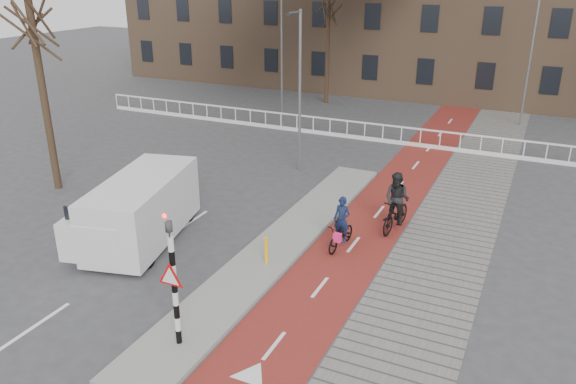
% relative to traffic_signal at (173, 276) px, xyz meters
% --- Properties ---
extents(ground, '(120.00, 120.00, 0.00)m').
position_rel_traffic_signal_xyz_m(ground, '(0.60, 2.02, -1.99)').
color(ground, '#38383A').
rests_on(ground, ground).
extents(bike_lane, '(2.50, 60.00, 0.01)m').
position_rel_traffic_signal_xyz_m(bike_lane, '(2.10, 12.02, -1.98)').
color(bike_lane, maroon).
rests_on(bike_lane, ground).
extents(sidewalk, '(3.00, 60.00, 0.01)m').
position_rel_traffic_signal_xyz_m(sidewalk, '(4.90, 12.02, -1.98)').
color(sidewalk, slate).
rests_on(sidewalk, ground).
extents(curb_island, '(1.80, 16.00, 0.12)m').
position_rel_traffic_signal_xyz_m(curb_island, '(-0.10, 6.02, -1.93)').
color(curb_island, gray).
rests_on(curb_island, ground).
extents(traffic_signal, '(0.80, 0.80, 3.68)m').
position_rel_traffic_signal_xyz_m(traffic_signal, '(0.00, 0.00, 0.00)').
color(traffic_signal, black).
rests_on(traffic_signal, curb_island).
extents(bollard, '(0.12, 0.12, 0.86)m').
position_rel_traffic_signal_xyz_m(bollard, '(0.10, 4.50, -1.44)').
color(bollard, '#F7B30D').
rests_on(bollard, curb_island).
extents(cyclist_near, '(0.77, 1.75, 1.80)m').
position_rel_traffic_signal_xyz_m(cyclist_near, '(1.79, 6.64, -1.38)').
color(cyclist_near, black).
rests_on(cyclist_near, bike_lane).
extents(cyclist_far, '(1.02, 2.07, 2.13)m').
position_rel_traffic_signal_xyz_m(cyclist_far, '(3.05, 8.73, -1.10)').
color(cyclist_far, black).
rests_on(cyclist_far, bike_lane).
extents(van, '(3.22, 5.50, 2.22)m').
position_rel_traffic_signal_xyz_m(van, '(-4.47, 4.37, -0.82)').
color(van, silver).
rests_on(van, ground).
extents(railing, '(28.00, 0.10, 0.99)m').
position_rel_traffic_signal_xyz_m(railing, '(-4.40, 19.02, -1.68)').
color(railing, silver).
rests_on(railing, ground).
extents(tree_left, '(0.30, 0.30, 8.02)m').
position_rel_traffic_signal_xyz_m(tree_left, '(-10.93, 6.73, 2.02)').
color(tree_left, black).
rests_on(tree_left, ground).
extents(tree_mid, '(0.28, 0.28, 7.17)m').
position_rel_traffic_signal_xyz_m(tree_mid, '(-6.55, 26.49, 1.59)').
color(tree_mid, black).
rests_on(tree_mid, ground).
extents(streetlight_near, '(0.12, 0.12, 7.08)m').
position_rel_traffic_signal_xyz_m(streetlight_near, '(-2.61, 13.09, 1.55)').
color(streetlight_near, slate).
rests_on(streetlight_near, ground).
extents(streetlight_left, '(0.12, 0.12, 8.25)m').
position_rel_traffic_signal_xyz_m(streetlight_left, '(-7.93, 22.33, 2.13)').
color(streetlight_left, slate).
rests_on(streetlight_left, ground).
extents(streetlight_right, '(0.12, 0.12, 7.84)m').
position_rel_traffic_signal_xyz_m(streetlight_right, '(5.99, 25.90, 1.93)').
color(streetlight_right, slate).
rests_on(streetlight_right, ground).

